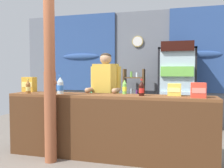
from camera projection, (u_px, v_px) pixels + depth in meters
ground_plane at (116, 143)px, 4.19m from camera, size 7.74×7.74×0.00m
back_wall_curtained at (134, 66)px, 5.82m from camera, size 5.76×0.22×2.71m
stall_counter at (106, 121)px, 3.37m from camera, size 3.01×0.46×0.94m
timber_post at (50, 75)px, 3.29m from camera, size 0.19×0.16×2.54m
drink_fridge at (177, 83)px, 5.06m from camera, size 0.76×0.68×1.88m
bottle_shelf_rack at (134, 97)px, 5.45m from camera, size 0.48×0.28×1.33m
plastic_lawn_chair at (92, 106)px, 5.41m from camera, size 0.62×0.62×0.86m
shopkeeper at (106, 88)px, 3.94m from camera, size 0.52×0.42×1.58m
soda_bottle_water at (60, 86)px, 3.58m from camera, size 0.10×0.10×0.29m
soda_bottle_orange_soda at (47, 87)px, 3.77m from camera, size 0.07×0.07×0.21m
soda_bottle_iced_tea at (28, 87)px, 3.65m from camera, size 0.07×0.07×0.23m
soda_bottle_cola at (142, 89)px, 3.29m from camera, size 0.07×0.07×0.24m
soda_bottle_lime_soda at (125, 87)px, 3.55m from camera, size 0.06×0.06×0.24m
snack_box_crackers at (198, 90)px, 3.05m from camera, size 0.18×0.15×0.19m
snack_box_instant_noodle at (174, 90)px, 3.30m from camera, size 0.18×0.15×0.17m
snack_box_choco_powder at (29, 84)px, 3.97m from camera, size 0.21×0.14×0.24m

